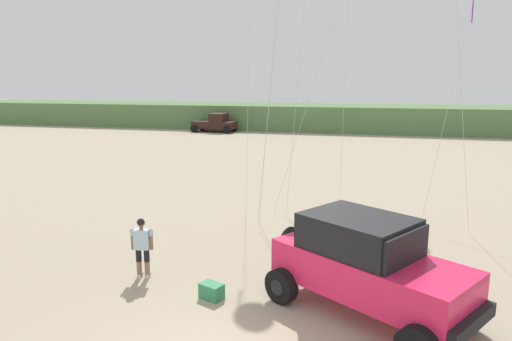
# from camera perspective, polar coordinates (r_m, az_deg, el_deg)

# --- Properties ---
(dune_ridge) EXTENTS (90.00, 9.93, 2.68)m
(dune_ridge) POSITION_cam_1_polar(r_m,az_deg,el_deg) (52.55, 6.06, 6.79)
(dune_ridge) COLOR #567A47
(dune_ridge) RESTS_ON ground_plane
(jeep) EXTENTS (4.95, 4.33, 2.26)m
(jeep) POSITION_cam_1_polar(r_m,az_deg,el_deg) (10.66, 13.84, -11.39)
(jeep) COLOR #EA2151
(jeep) RESTS_ON ground_plane
(person_watching) EXTENTS (0.61, 0.37, 1.67)m
(person_watching) POSITION_cam_1_polar(r_m,az_deg,el_deg) (12.65, -14.16, -9.04)
(person_watching) COLOR #8C664C
(person_watching) RESTS_ON ground_plane
(cooler_box) EXTENTS (0.65, 0.54, 0.38)m
(cooler_box) POSITION_cam_1_polar(r_m,az_deg,el_deg) (11.50, -5.62, -14.88)
(cooler_box) COLOR #2D7F51
(cooler_box) RESTS_ON ground_plane
(distant_pickup) EXTENTS (4.71, 2.64, 1.98)m
(distant_pickup) POSITION_cam_1_polar(r_m,az_deg,el_deg) (48.38, -5.16, 5.96)
(distant_pickup) COLOR black
(distant_pickup) RESTS_ON ground_plane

